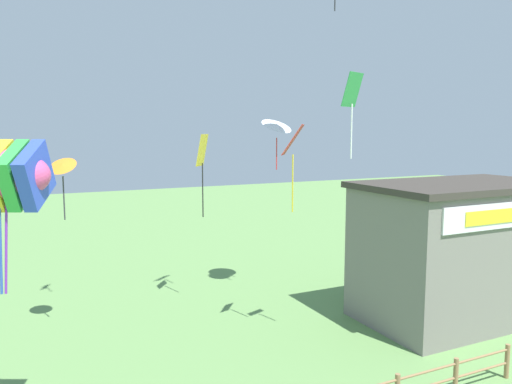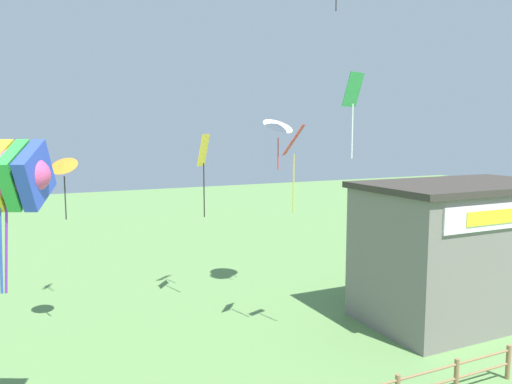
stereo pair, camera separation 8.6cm
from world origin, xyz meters
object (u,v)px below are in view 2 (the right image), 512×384
Objects in this scene: kite_yellow_diamond at (204,157)px; kite_green_diamond at (353,98)px; seaside_building at (460,250)px; kite_rainbow_parafoil at (3,176)px; kite_white_delta at (278,126)px; kite_orange_delta at (64,167)px; kite_red_diamond at (294,148)px.

kite_green_diamond is at bearing -66.81° from kite_yellow_diamond.
kite_green_diamond reaches higher than seaside_building.
kite_white_delta is (10.90, 7.70, 1.24)m from kite_rainbow_parafoil.
kite_rainbow_parafoil is at bearing -144.76° from kite_white_delta.
kite_white_delta reaches higher than kite_yellow_diamond.
kite_orange_delta is (-14.21, 4.81, 3.43)m from seaside_building.
kite_yellow_diamond reaches higher than kite_rainbow_parafoil.
kite_orange_delta is at bearing 75.14° from kite_rainbow_parafoil.
seaside_building is at bearing 6.31° from kite_rainbow_parafoil.
seaside_building is 15.39m from kite_orange_delta.
kite_yellow_diamond reaches higher than kite_orange_delta.
kite_green_diamond reaches higher than kite_orange_delta.
seaside_building is 2.32× the size of kite_yellow_diamond.
kite_green_diamond is 10.27m from kite_orange_delta.
kite_orange_delta is (1.74, 6.58, -0.28)m from kite_rainbow_parafoil.
kite_red_diamond is 2.71m from kite_green_diamond.
kite_yellow_diamond is (5.55, 0.95, 0.17)m from kite_orange_delta.
kite_yellow_diamond is (7.30, 7.53, -0.10)m from kite_rainbow_parafoil.
kite_white_delta is at bearing 35.24° from kite_rainbow_parafoil.
kite_orange_delta is (-8.33, 5.54, -2.31)m from kite_green_diamond.
kite_white_delta is at bearing 82.95° from kite_green_diamond.
kite_red_diamond is at bearing 119.71° from kite_green_diamond.
seaside_building is 3.42× the size of kite_white_delta.
kite_rainbow_parafoil is 0.98× the size of kite_yellow_diamond.
kite_rainbow_parafoil is at bearing -134.10° from kite_yellow_diamond.
kite_red_diamond is 4.94m from kite_yellow_diamond.
kite_white_delta is (0.82, 6.66, -0.80)m from kite_green_diamond.
kite_green_diamond is 0.78× the size of kite_yellow_diamond.
kite_rainbow_parafoil is at bearing -104.86° from kite_orange_delta.
kite_white_delta reaches higher than kite_orange_delta.
kite_red_diamond is 0.88× the size of kite_yellow_diamond.
kite_orange_delta is 5.63m from kite_yellow_diamond.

